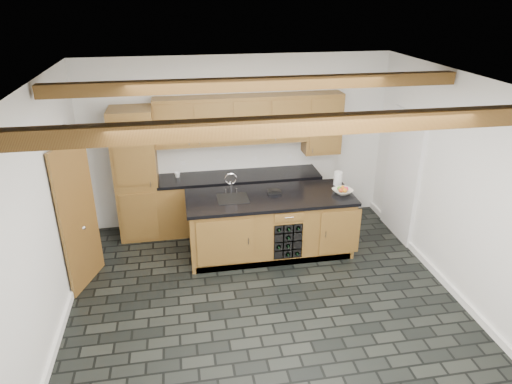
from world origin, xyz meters
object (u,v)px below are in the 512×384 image
Objects in this scene: kitchen_scale at (274,191)px; paper_towel at (338,178)px; island at (270,224)px; fruit_bowl at (343,191)px.

kitchen_scale is 0.95× the size of paper_towel.
island is 1.19m from fruit_bowl.
fruit_bowl reaches higher than island.
kitchen_scale reaches higher than island.
paper_towel is (1.11, 0.25, 0.57)m from island.
fruit_bowl reaches higher than kitchen_scale.
paper_towel is at bearing 83.19° from fruit_bowl.
fruit_bowl is at bearing -96.81° from paper_towel.
fruit_bowl is 0.34m from paper_towel.
paper_towel is (1.03, 0.14, 0.08)m from kitchen_scale.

